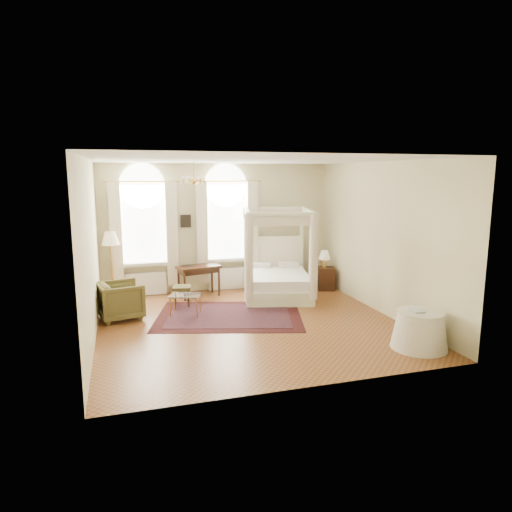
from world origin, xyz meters
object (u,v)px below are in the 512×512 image
(side_table, at_px, (420,330))
(floor_lamp, at_px, (111,242))
(armchair, at_px, (121,301))
(canopy_bed, at_px, (277,277))
(nightstand, at_px, (326,279))
(stool, at_px, (182,289))
(writing_desk, at_px, (199,270))
(coffee_table, at_px, (185,297))

(side_table, bearing_deg, floor_lamp, 136.92)
(armchair, bearing_deg, canopy_bed, -90.96)
(nightstand, bearing_deg, stool, -173.55)
(canopy_bed, bearing_deg, floor_lamp, 167.24)
(writing_desk, distance_m, coffee_table, 1.56)
(stool, height_order, floor_lamp, floor_lamp)
(armchair, relative_size, side_table, 0.90)
(armchair, distance_m, floor_lamp, 1.94)
(armchair, height_order, side_table, armchair)
(writing_desk, xyz_separation_m, side_table, (3.13, -4.56, -0.34))
(writing_desk, bearing_deg, canopy_bed, -17.83)
(armchair, height_order, coffee_table, armchair)
(writing_desk, bearing_deg, armchair, -144.67)
(canopy_bed, relative_size, stool, 4.91)
(canopy_bed, bearing_deg, coffee_table, -160.60)
(armchair, xyz_separation_m, floor_lamp, (-0.18, 1.63, 1.03))
(armchair, height_order, floor_lamp, floor_lamp)
(stool, height_order, side_table, side_table)
(canopy_bed, bearing_deg, stool, -176.45)
(stool, xyz_separation_m, floor_lamp, (-1.53, 1.04, 1.04))
(coffee_table, bearing_deg, side_table, -40.36)
(coffee_table, bearing_deg, floor_lamp, 131.25)
(nightstand, distance_m, coffee_table, 4.04)
(armchair, bearing_deg, side_table, -134.84)
(canopy_bed, bearing_deg, armchair, -168.88)
(side_table, bearing_deg, writing_desk, 124.44)
(coffee_table, height_order, side_table, side_table)
(canopy_bed, distance_m, armchair, 3.82)
(nightstand, relative_size, side_table, 0.62)
(canopy_bed, height_order, floor_lamp, canopy_bed)
(stool, bearing_deg, nightstand, 6.45)
(nightstand, bearing_deg, coffee_table, -163.69)
(side_table, bearing_deg, canopy_bed, 107.72)
(nightstand, xyz_separation_m, side_table, (-0.21, -4.25, 0.02))
(canopy_bed, xyz_separation_m, armchair, (-3.75, -0.74, -0.10))
(canopy_bed, relative_size, floor_lamp, 1.39)
(stool, relative_size, armchair, 0.54)
(canopy_bed, height_order, coffee_table, canopy_bed)
(canopy_bed, xyz_separation_m, writing_desk, (-1.86, 0.60, 0.17))
(canopy_bed, relative_size, coffee_table, 2.99)
(stool, relative_size, coffee_table, 0.61)
(writing_desk, relative_size, coffee_table, 1.46)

